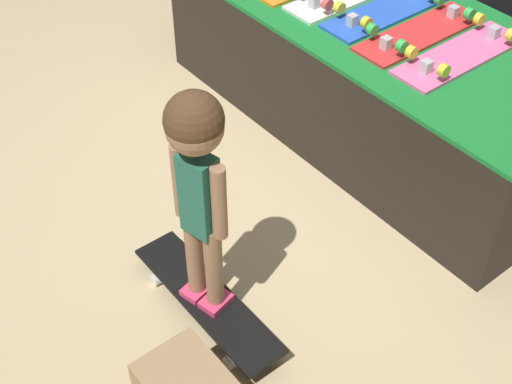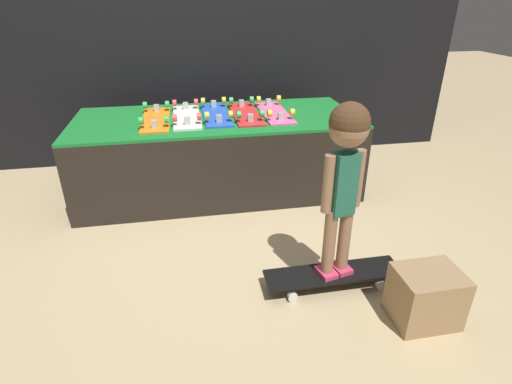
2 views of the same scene
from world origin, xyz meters
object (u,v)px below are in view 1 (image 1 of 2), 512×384
at_px(skateboard_pink_on_rack, 460,53).
at_px(child, 197,167).
at_px(skateboard_red_on_rack, 420,31).
at_px(skateboard_on_floor, 207,300).
at_px(skateboard_blue_on_rack, 386,10).

xyz_separation_m(skateboard_pink_on_rack, child, (0.03, -1.35, 0.12)).
bearing_deg(skateboard_pink_on_rack, skateboard_red_on_rack, 179.13).
xyz_separation_m(skateboard_red_on_rack, child, (0.26, -1.35, 0.12)).
relative_size(skateboard_red_on_rack, child, 0.70).
distance_m(skateboard_red_on_rack, skateboard_pink_on_rack, 0.23).
bearing_deg(skateboard_on_floor, skateboard_red_on_rack, 100.80).
bearing_deg(skateboard_pink_on_rack, skateboard_on_floor, -88.61).
height_order(skateboard_blue_on_rack, child, child).
relative_size(skateboard_blue_on_rack, skateboard_on_floor, 0.87).
distance_m(skateboard_blue_on_rack, skateboard_on_floor, 1.56).
height_order(skateboard_red_on_rack, skateboard_pink_on_rack, same).
bearing_deg(skateboard_blue_on_rack, skateboard_on_floor, -70.62).
distance_m(skateboard_red_on_rack, skateboard_on_floor, 1.48).
relative_size(skateboard_blue_on_rack, skateboard_red_on_rack, 1.00).
xyz_separation_m(skateboard_red_on_rack, skateboard_pink_on_rack, (0.23, -0.00, 0.00)).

